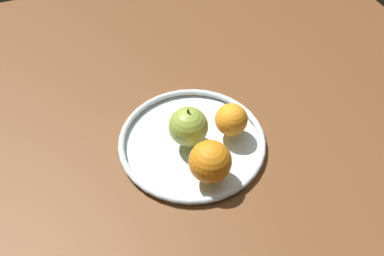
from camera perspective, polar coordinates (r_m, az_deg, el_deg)
ground_plane at (r=83.18cm, az=0.00°, el=-3.12°), size 131.19×131.19×4.00cm
fruit_bowl at (r=80.93cm, az=0.00°, el=-1.83°), size 28.34×28.34×1.80cm
apple at (r=77.43cm, az=-0.55°, el=0.30°), size 7.37×7.37×8.17cm
orange_back_left at (r=79.63cm, az=5.34°, el=1.15°), size 6.22×6.22×6.22cm
orange_front_left at (r=72.18cm, az=2.58°, el=-4.52°), size 7.51×7.51×7.51cm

